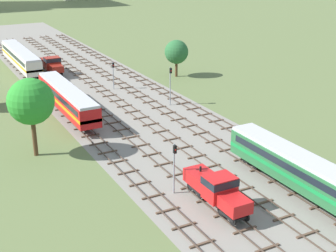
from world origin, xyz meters
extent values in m
plane|color=#5B6B3D|center=(0.00, 56.00, 0.00)|extent=(480.00, 480.00, 0.00)
cube|color=gray|center=(0.00, 56.00, 0.00)|extent=(21.20, 176.00, 0.01)
cube|color=#47382D|center=(-9.32, 57.00, 0.22)|extent=(0.07, 126.00, 0.15)
cube|color=#47382D|center=(-7.88, 57.00, 0.22)|extent=(0.07, 126.00, 0.15)
cube|color=brown|center=(-8.60, 19.50, 0.07)|extent=(2.40, 0.22, 0.14)
cube|color=brown|center=(-8.60, 22.50, 0.07)|extent=(2.40, 0.22, 0.14)
cube|color=brown|center=(-8.60, 25.50, 0.07)|extent=(2.40, 0.22, 0.14)
cube|color=brown|center=(-8.60, 28.50, 0.07)|extent=(2.40, 0.22, 0.14)
cube|color=brown|center=(-8.60, 31.50, 0.07)|extent=(2.40, 0.22, 0.14)
cube|color=brown|center=(-8.60, 34.50, 0.07)|extent=(2.40, 0.22, 0.14)
cube|color=brown|center=(-8.60, 37.50, 0.07)|extent=(2.40, 0.22, 0.14)
cube|color=brown|center=(-8.60, 40.50, 0.07)|extent=(2.40, 0.22, 0.14)
cube|color=brown|center=(-8.60, 43.50, 0.07)|extent=(2.40, 0.22, 0.14)
cube|color=brown|center=(-8.60, 46.50, 0.07)|extent=(2.40, 0.22, 0.14)
cube|color=brown|center=(-8.60, 49.50, 0.07)|extent=(2.40, 0.22, 0.14)
cube|color=brown|center=(-8.60, 52.50, 0.07)|extent=(2.40, 0.22, 0.14)
cube|color=brown|center=(-8.60, 55.50, 0.07)|extent=(2.40, 0.22, 0.14)
cube|color=brown|center=(-8.60, 58.50, 0.07)|extent=(2.40, 0.22, 0.14)
cube|color=brown|center=(-8.60, 61.50, 0.07)|extent=(2.40, 0.22, 0.14)
cube|color=brown|center=(-8.60, 64.50, 0.07)|extent=(2.40, 0.22, 0.14)
cube|color=brown|center=(-8.60, 67.50, 0.07)|extent=(2.40, 0.22, 0.14)
cube|color=brown|center=(-8.60, 70.50, 0.07)|extent=(2.40, 0.22, 0.14)
cube|color=brown|center=(-8.60, 73.50, 0.07)|extent=(2.40, 0.22, 0.14)
cube|color=brown|center=(-8.60, 76.50, 0.07)|extent=(2.40, 0.22, 0.14)
cube|color=brown|center=(-8.60, 79.50, 0.07)|extent=(2.40, 0.22, 0.14)
cube|color=brown|center=(-8.60, 82.50, 0.07)|extent=(2.40, 0.22, 0.14)
cube|color=brown|center=(-8.60, 85.50, 0.07)|extent=(2.40, 0.22, 0.14)
cube|color=brown|center=(-8.60, 88.50, 0.07)|extent=(2.40, 0.22, 0.14)
cube|color=brown|center=(-8.60, 91.50, 0.07)|extent=(2.40, 0.22, 0.14)
cube|color=brown|center=(-8.60, 94.50, 0.07)|extent=(2.40, 0.22, 0.14)
cube|color=brown|center=(-8.60, 97.50, 0.07)|extent=(2.40, 0.22, 0.14)
cube|color=brown|center=(-8.60, 100.50, 0.07)|extent=(2.40, 0.22, 0.14)
cube|color=brown|center=(-8.60, 103.50, 0.07)|extent=(2.40, 0.22, 0.14)
cube|color=brown|center=(-8.60, 106.50, 0.07)|extent=(2.40, 0.22, 0.14)
cube|color=brown|center=(-8.60, 109.50, 0.07)|extent=(2.40, 0.22, 0.14)
cube|color=#47382D|center=(-5.02, 57.00, 0.22)|extent=(0.07, 126.00, 0.15)
cube|color=#47382D|center=(-3.58, 57.00, 0.22)|extent=(0.07, 126.00, 0.15)
cube|color=brown|center=(-4.30, 16.50, 0.07)|extent=(2.40, 0.22, 0.14)
cube|color=brown|center=(-4.30, 19.50, 0.07)|extent=(2.40, 0.22, 0.14)
cube|color=brown|center=(-4.30, 22.50, 0.07)|extent=(2.40, 0.22, 0.14)
cube|color=brown|center=(-4.30, 25.50, 0.07)|extent=(2.40, 0.22, 0.14)
cube|color=brown|center=(-4.30, 28.50, 0.07)|extent=(2.40, 0.22, 0.14)
cube|color=brown|center=(-4.30, 31.50, 0.07)|extent=(2.40, 0.22, 0.14)
cube|color=brown|center=(-4.30, 34.50, 0.07)|extent=(2.40, 0.22, 0.14)
cube|color=brown|center=(-4.30, 37.50, 0.07)|extent=(2.40, 0.22, 0.14)
cube|color=brown|center=(-4.30, 40.50, 0.07)|extent=(2.40, 0.22, 0.14)
cube|color=brown|center=(-4.30, 43.50, 0.07)|extent=(2.40, 0.22, 0.14)
cube|color=brown|center=(-4.30, 46.50, 0.07)|extent=(2.40, 0.22, 0.14)
cube|color=brown|center=(-4.30, 49.50, 0.07)|extent=(2.40, 0.22, 0.14)
cube|color=brown|center=(-4.30, 52.50, 0.07)|extent=(2.40, 0.22, 0.14)
cube|color=brown|center=(-4.30, 55.50, 0.07)|extent=(2.40, 0.22, 0.14)
cube|color=brown|center=(-4.30, 58.50, 0.07)|extent=(2.40, 0.22, 0.14)
cube|color=brown|center=(-4.30, 61.50, 0.07)|extent=(2.40, 0.22, 0.14)
cube|color=brown|center=(-4.30, 64.50, 0.07)|extent=(2.40, 0.22, 0.14)
cube|color=brown|center=(-4.30, 67.50, 0.07)|extent=(2.40, 0.22, 0.14)
cube|color=brown|center=(-4.30, 70.50, 0.07)|extent=(2.40, 0.22, 0.14)
cube|color=brown|center=(-4.30, 73.50, 0.07)|extent=(2.40, 0.22, 0.14)
cube|color=brown|center=(-4.30, 76.50, 0.07)|extent=(2.40, 0.22, 0.14)
cube|color=brown|center=(-4.30, 79.50, 0.07)|extent=(2.40, 0.22, 0.14)
cube|color=brown|center=(-4.30, 82.50, 0.07)|extent=(2.40, 0.22, 0.14)
cube|color=brown|center=(-4.30, 85.50, 0.07)|extent=(2.40, 0.22, 0.14)
cube|color=brown|center=(-4.30, 88.50, 0.07)|extent=(2.40, 0.22, 0.14)
cube|color=brown|center=(-4.30, 91.50, 0.07)|extent=(2.40, 0.22, 0.14)
cube|color=brown|center=(-4.30, 94.50, 0.07)|extent=(2.40, 0.22, 0.14)
cube|color=brown|center=(-4.30, 97.50, 0.07)|extent=(2.40, 0.22, 0.14)
cube|color=brown|center=(-4.30, 100.50, 0.07)|extent=(2.40, 0.22, 0.14)
cube|color=brown|center=(-4.30, 103.50, 0.07)|extent=(2.40, 0.22, 0.14)
cube|color=brown|center=(-4.30, 106.50, 0.07)|extent=(2.40, 0.22, 0.14)
cube|color=brown|center=(-4.30, 109.50, 0.07)|extent=(2.40, 0.22, 0.14)
cube|color=brown|center=(-4.30, 112.50, 0.07)|extent=(2.40, 0.22, 0.14)
cube|color=brown|center=(-4.30, 115.50, 0.07)|extent=(2.40, 0.22, 0.14)
cube|color=brown|center=(-4.30, 118.50, 0.07)|extent=(2.40, 0.22, 0.14)
cube|color=#47382D|center=(-0.72, 57.00, 0.22)|extent=(0.07, 126.00, 0.15)
cube|color=#47382D|center=(0.72, 57.00, 0.22)|extent=(0.07, 126.00, 0.15)
cube|color=brown|center=(0.00, 16.50, 0.07)|extent=(2.40, 0.22, 0.14)
cube|color=brown|center=(0.00, 19.50, 0.07)|extent=(2.40, 0.22, 0.14)
cube|color=brown|center=(0.00, 22.50, 0.07)|extent=(2.40, 0.22, 0.14)
cube|color=brown|center=(0.00, 25.50, 0.07)|extent=(2.40, 0.22, 0.14)
cube|color=brown|center=(0.00, 28.50, 0.07)|extent=(2.40, 0.22, 0.14)
cube|color=brown|center=(0.00, 31.50, 0.07)|extent=(2.40, 0.22, 0.14)
cube|color=brown|center=(0.00, 34.50, 0.07)|extent=(2.40, 0.22, 0.14)
cube|color=brown|center=(0.00, 37.50, 0.07)|extent=(2.40, 0.22, 0.14)
cube|color=brown|center=(0.00, 40.50, 0.07)|extent=(2.40, 0.22, 0.14)
cube|color=brown|center=(0.00, 43.50, 0.07)|extent=(2.40, 0.22, 0.14)
cube|color=brown|center=(0.00, 46.50, 0.07)|extent=(2.40, 0.22, 0.14)
cube|color=brown|center=(0.00, 49.50, 0.07)|extent=(2.40, 0.22, 0.14)
cube|color=brown|center=(0.00, 52.50, 0.07)|extent=(2.40, 0.22, 0.14)
cube|color=brown|center=(0.00, 55.50, 0.07)|extent=(2.40, 0.22, 0.14)
cube|color=brown|center=(0.00, 58.50, 0.07)|extent=(2.40, 0.22, 0.14)
cube|color=brown|center=(0.00, 61.50, 0.07)|extent=(2.40, 0.22, 0.14)
cube|color=brown|center=(0.00, 64.50, 0.07)|extent=(2.40, 0.22, 0.14)
cube|color=brown|center=(0.00, 67.50, 0.07)|extent=(2.40, 0.22, 0.14)
cube|color=brown|center=(0.00, 70.50, 0.07)|extent=(2.40, 0.22, 0.14)
cube|color=brown|center=(0.00, 73.50, 0.07)|extent=(2.40, 0.22, 0.14)
cube|color=brown|center=(0.00, 76.50, 0.07)|extent=(2.40, 0.22, 0.14)
cube|color=brown|center=(0.00, 79.50, 0.07)|extent=(2.40, 0.22, 0.14)
cube|color=brown|center=(0.00, 82.50, 0.07)|extent=(2.40, 0.22, 0.14)
cube|color=brown|center=(0.00, 85.50, 0.07)|extent=(2.40, 0.22, 0.14)
cube|color=brown|center=(0.00, 88.50, 0.07)|extent=(2.40, 0.22, 0.14)
cube|color=brown|center=(0.00, 91.50, 0.07)|extent=(2.40, 0.22, 0.14)
cube|color=brown|center=(0.00, 94.50, 0.07)|extent=(2.40, 0.22, 0.14)
cube|color=brown|center=(0.00, 97.50, 0.07)|extent=(2.40, 0.22, 0.14)
cube|color=brown|center=(0.00, 100.50, 0.07)|extent=(2.40, 0.22, 0.14)
cube|color=brown|center=(0.00, 103.50, 0.07)|extent=(2.40, 0.22, 0.14)
cube|color=brown|center=(0.00, 106.50, 0.07)|extent=(2.40, 0.22, 0.14)
cube|color=brown|center=(0.00, 109.50, 0.07)|extent=(2.40, 0.22, 0.14)
cube|color=brown|center=(0.00, 112.50, 0.07)|extent=(2.40, 0.22, 0.14)
cube|color=brown|center=(0.00, 115.50, 0.07)|extent=(2.40, 0.22, 0.14)
cube|color=brown|center=(0.00, 118.50, 0.07)|extent=(2.40, 0.22, 0.14)
cube|color=#47382D|center=(3.58, 57.00, 0.22)|extent=(0.07, 126.00, 0.15)
cube|color=#47382D|center=(5.02, 57.00, 0.22)|extent=(0.07, 126.00, 0.15)
cube|color=brown|center=(4.30, 19.50, 0.07)|extent=(2.40, 0.22, 0.14)
cube|color=brown|center=(4.30, 22.50, 0.07)|extent=(2.40, 0.22, 0.14)
cube|color=brown|center=(4.30, 25.50, 0.07)|extent=(2.40, 0.22, 0.14)
cube|color=brown|center=(4.30, 28.50, 0.07)|extent=(2.40, 0.22, 0.14)
cube|color=brown|center=(4.30, 31.50, 0.07)|extent=(2.40, 0.22, 0.14)
cube|color=brown|center=(4.30, 34.50, 0.07)|extent=(2.40, 0.22, 0.14)
cube|color=brown|center=(4.30, 37.50, 0.07)|extent=(2.40, 0.22, 0.14)
cube|color=brown|center=(4.30, 40.50, 0.07)|extent=(2.40, 0.22, 0.14)
cube|color=brown|center=(4.30, 43.50, 0.07)|extent=(2.40, 0.22, 0.14)
cube|color=brown|center=(4.30, 46.50, 0.07)|extent=(2.40, 0.22, 0.14)
cube|color=brown|center=(4.30, 49.50, 0.07)|extent=(2.40, 0.22, 0.14)
cube|color=brown|center=(4.30, 52.50, 0.07)|extent=(2.40, 0.22, 0.14)
cube|color=brown|center=(4.30, 55.50, 0.07)|extent=(2.40, 0.22, 0.14)
cube|color=brown|center=(4.30, 58.50, 0.07)|extent=(2.40, 0.22, 0.14)
cube|color=brown|center=(4.30, 61.50, 0.07)|extent=(2.40, 0.22, 0.14)
cube|color=brown|center=(4.30, 64.50, 0.07)|extent=(2.40, 0.22, 0.14)
cube|color=brown|center=(4.30, 67.50, 0.07)|extent=(2.40, 0.22, 0.14)
cube|color=brown|center=(4.30, 70.50, 0.07)|extent=(2.40, 0.22, 0.14)
cube|color=brown|center=(4.30, 73.50, 0.07)|extent=(2.40, 0.22, 0.14)
cube|color=brown|center=(4.30, 76.50, 0.07)|extent=(2.40, 0.22, 0.14)
cube|color=brown|center=(4.30, 79.50, 0.07)|extent=(2.40, 0.22, 0.14)
cube|color=brown|center=(4.30, 82.50, 0.07)|extent=(2.40, 0.22, 0.14)
cube|color=brown|center=(4.30, 85.50, 0.07)|extent=(2.40, 0.22, 0.14)
cube|color=brown|center=(4.30, 88.50, 0.07)|extent=(2.40, 0.22, 0.14)
cube|color=brown|center=(4.30, 91.50, 0.07)|extent=(2.40, 0.22, 0.14)
cube|color=brown|center=(4.30, 94.50, 0.07)|extent=(2.40, 0.22, 0.14)
cube|color=brown|center=(4.30, 97.50, 0.07)|extent=(2.40, 0.22, 0.14)
cube|color=brown|center=(4.30, 100.50, 0.07)|extent=(2.40, 0.22, 0.14)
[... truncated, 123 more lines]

